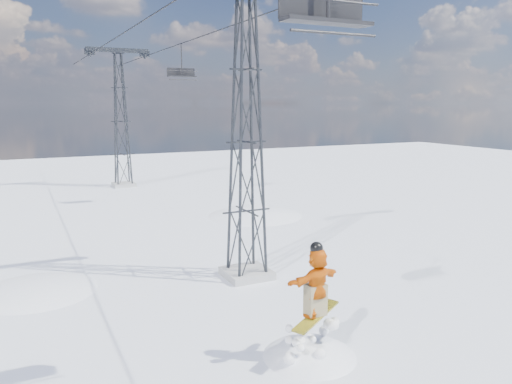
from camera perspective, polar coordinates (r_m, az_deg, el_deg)
ground at (r=14.00m, az=10.47°, el=-19.99°), size 120.00×120.00×0.00m
snow_terrain at (r=35.16m, az=-19.57°, el=-18.65°), size 39.00×37.00×22.00m
lift_tower_near at (r=19.51m, az=-1.11°, el=5.65°), size 5.20×1.80×11.43m
lift_tower_far at (r=43.46m, az=-15.17°, el=7.75°), size 5.20×1.80×11.43m
haul_cables at (r=30.53m, az=-10.65°, el=17.21°), size 4.46×51.00×0.06m
lift_chair_near at (r=10.92m, az=7.99°, el=19.79°), size 2.03×0.58×2.52m
lift_chair_mid at (r=34.33m, az=-8.50°, el=13.29°), size 1.91×0.55×2.36m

